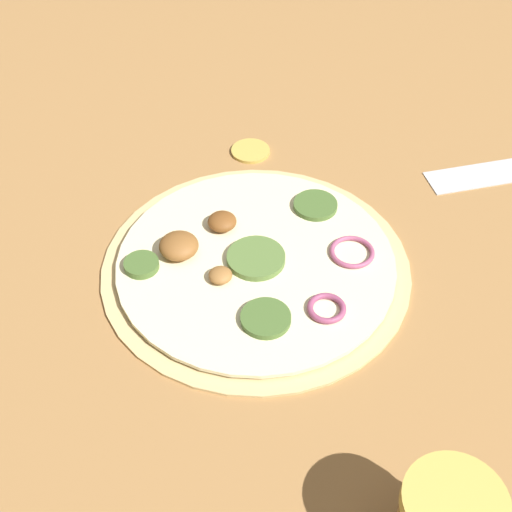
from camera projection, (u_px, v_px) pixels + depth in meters
The scene contains 3 objects.
ground_plane at pixel (256, 268), 0.67m from camera, with size 3.00×3.00×0.00m, color #9E703F.
pizza at pixel (254, 263), 0.67m from camera, with size 0.29×0.29×0.03m.
loose_cap at pixel (247, 150), 0.80m from camera, with size 0.04×0.04×0.01m.
Camera 1 is at (0.02, 0.47, 0.49)m, focal length 50.00 mm.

